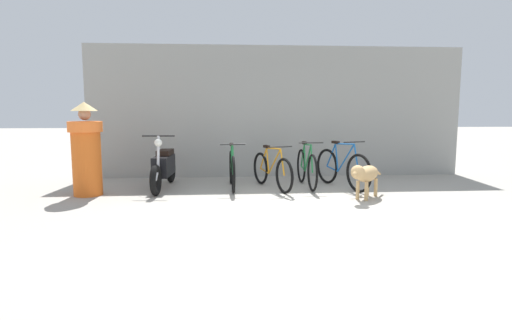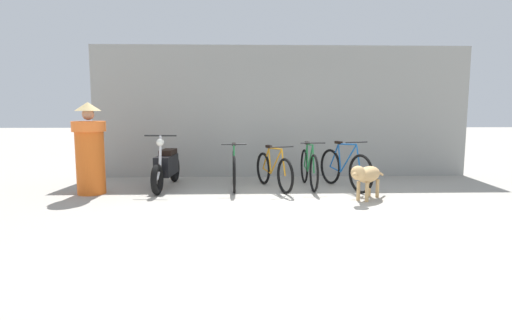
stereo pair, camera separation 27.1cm
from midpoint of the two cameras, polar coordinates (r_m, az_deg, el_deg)
The scene contains 9 objects.
ground_plane at distance 5.81m, azimuth 5.97°, elevation -7.68°, with size 60.00×60.00×0.00m, color #9E998E.
shop_wall_back at distance 9.03m, azimuth 2.24°, elevation 6.88°, with size 8.37×0.20×2.90m.
bicycle_0 at distance 7.63m, azimuth -4.46°, elevation -1.36°, with size 0.46×1.63×0.88m.
bicycle_1 at distance 7.58m, azimuth 1.23°, elevation -1.53°, with size 0.64×1.59×0.84m.
bicycle_2 at distance 7.80m, azimuth 6.24°, elevation -1.13°, with size 0.46×1.65×0.90m.
bicycle_3 at distance 7.80m, azimuth 11.20°, elevation -1.19°, with size 0.65×1.64×0.92m.
motorcycle at distance 7.79m, azimuth -14.01°, elevation -1.03°, with size 0.58×1.88×1.04m.
stray_dog at distance 6.89m, azimuth 14.31°, elevation -2.02°, with size 0.85×0.94×0.61m.
person_in_robes at distance 7.57m, azimuth -24.04°, elevation 1.42°, with size 0.81×0.81×1.63m.
Camera 1 is at (-1.13, -5.52, 1.47)m, focal length 28.00 mm.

